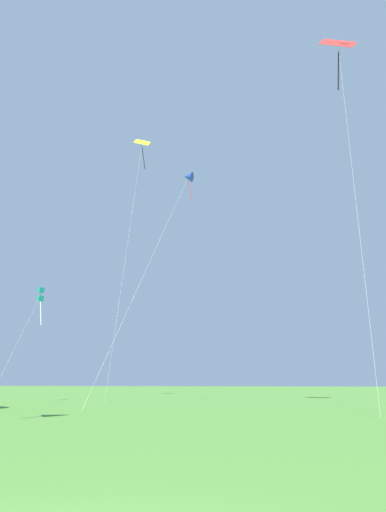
{
  "coord_description": "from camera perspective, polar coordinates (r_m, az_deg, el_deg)",
  "views": [
    {
      "loc": [
        2.08,
        -4.08,
        1.55
      ],
      "look_at": [
        -4.96,
        27.43,
        10.14
      ],
      "focal_mm": 33.43,
      "sensor_mm": 36.0,
      "label": 1
    }
  ],
  "objects": [
    {
      "name": "kite_yellow_diamond",
      "position": [
        55.19,
        -6.18,
        12.09
      ],
      "size": [
        1.71,
        9.99,
        28.75
      ],
      "color": "yellow",
      "rests_on": "ground_plane"
    },
    {
      "name": "kite_red_high",
      "position": [
        40.73,
        17.01,
        21.98
      ],
      "size": [
        2.98,
        9.77,
        27.85
      ],
      "color": "red",
      "rests_on": "ground_plane"
    },
    {
      "name": "kite_blue_delta",
      "position": [
        40.51,
        -0.61,
        9.4
      ],
      "size": [
        3.81,
        11.36,
        18.77
      ],
      "color": "blue",
      "rests_on": "ground_plane"
    },
    {
      "name": "kite_teal_box",
      "position": [
        41.74,
        -17.78,
        -4.55
      ],
      "size": [
        1.35,
        4.65,
        9.28
      ],
      "color": "teal",
      "rests_on": "ground_plane"
    }
  ]
}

